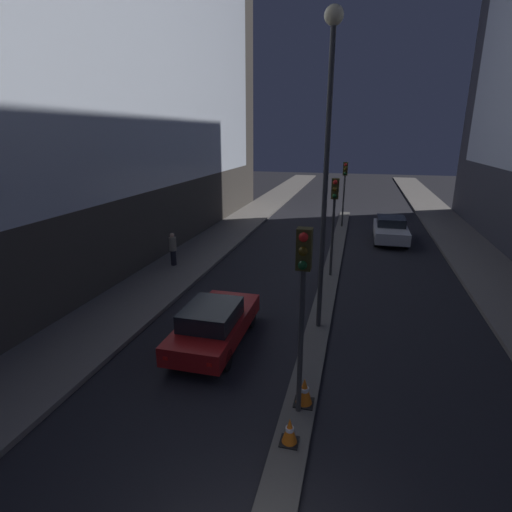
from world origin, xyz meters
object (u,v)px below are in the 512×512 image
Objects in this scene: traffic_light_near at (303,282)px; traffic_light_far at (345,180)px; traffic_light_mid at (334,205)px; street_lamp at (328,124)px; traffic_cone_far at (304,391)px; traffic_cone_near at (290,431)px; car_left_lane at (214,324)px; car_right_lane at (391,229)px; pedestrian_on_left_sidewalk at (173,248)px.

traffic_light_near is 1.00× the size of traffic_light_far.
traffic_light_near is at bearing -90.00° from traffic_light_mid.
street_lamp is 7.56m from traffic_cone_far.
traffic_light_near is at bearing -90.00° from street_lamp.
traffic_cone_far is at bearing 73.98° from traffic_light_near.
traffic_cone_near is 1.38m from traffic_cone_far.
traffic_light_near reaches higher than traffic_cone_near.
traffic_light_far reaches higher than car_left_lane.
car_left_lane is (-3.08, 2.65, -2.66)m from traffic_light_near.
street_lamp is 2.15× the size of car_right_lane.
pedestrian_on_left_sidewalk reaches higher than car_left_lane.
traffic_light_near is 5.65m from street_lamp.
traffic_light_far is (0.00, 20.47, 0.00)m from traffic_light_near.
car_right_lane is at bearing 76.47° from street_lamp.
traffic_cone_far is 0.16× the size of car_left_lane.
traffic_cone_near is at bearing -95.04° from traffic_cone_far.
traffic_cone_far is 0.15× the size of car_right_lane.
pedestrian_on_left_sidewalk is (-7.78, 8.97, 0.57)m from traffic_cone_far.
car_right_lane is at bearing -44.96° from traffic_light_far.
traffic_cone_far is (0.09, -9.54, -2.94)m from traffic_light_mid.
car_right_lane is (3.08, 17.39, -2.63)m from traffic_light_near.
traffic_light_far is 21.73m from traffic_cone_near.
car_left_lane is at bearing -99.82° from traffic_light_far.
car_left_lane reaches higher than traffic_cone_far.
traffic_light_near is at bearing -90.00° from traffic_light_far.
traffic_cone_near is at bearing -90.29° from street_lamp.
car_right_lane is at bearing 36.95° from pedestrian_on_left_sidewalk.
traffic_light_mid is at bearing 4.28° from pedestrian_on_left_sidewalk.
traffic_light_near is 6.43× the size of traffic_cone_far.
traffic_light_mid reaches higher than traffic_cone_far.
traffic_light_near is at bearing -50.40° from pedestrian_on_left_sidewalk.
traffic_light_mid is 8.28m from car_left_lane.
traffic_cone_near is at bearing -53.49° from pedestrian_on_left_sidewalk.
pedestrian_on_left_sidewalk is at bearing -175.72° from traffic_light_mid.
street_lamp is 16.17× the size of traffic_cone_near.
traffic_light_near is 7.43× the size of traffic_cone_near.
traffic_cone_far is 17.33m from car_right_lane.
street_lamp reaches higher than car_right_lane.
traffic_light_far is 18.27m from car_left_lane.
traffic_cone_near is (-0.03, -21.52, -2.99)m from traffic_light_far.
street_lamp is 13.99× the size of traffic_cone_far.
street_lamp is at bearing -90.00° from traffic_light_mid.
traffic_cone_far is 11.88m from pedestrian_on_left_sidewalk.
car_right_lane reaches higher than car_left_lane.
traffic_light_near is at bearing 88.43° from traffic_cone_near.
traffic_light_near is at bearing -100.06° from car_right_lane.
car_right_lane is at bearing 67.28° from car_left_lane.
traffic_light_far is at bearing 55.50° from pedestrian_on_left_sidewalk.
traffic_light_far is at bearing 90.00° from traffic_light_mid.
car_right_lane is (6.17, 14.73, 0.03)m from car_left_lane.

